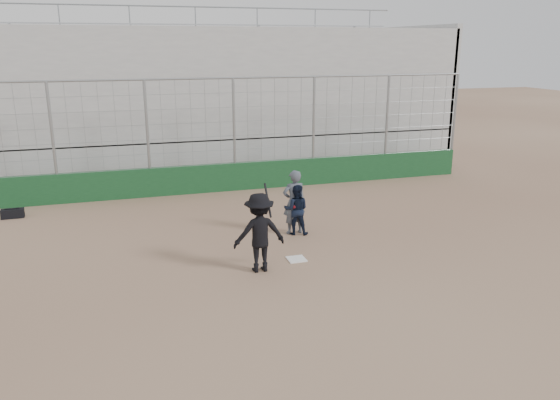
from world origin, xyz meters
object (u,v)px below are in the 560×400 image
object	(u,v)px
batter_at_plate	(259,233)
catcher_crouched	(296,218)
equipment_bag	(13,213)
umpire	(294,205)

from	to	relation	value
batter_at_plate	catcher_crouched	size ratio (longest dim) A/B	2.03
batter_at_plate	catcher_crouched	world-z (taller)	batter_at_plate
catcher_crouched	equipment_bag	bearing A→B (deg)	153.26
batter_at_plate	equipment_bag	distance (m)	8.73
batter_at_plate	umpire	world-z (taller)	batter_at_plate
catcher_crouched	equipment_bag	size ratio (longest dim) A/B	1.51
umpire	equipment_bag	bearing A→B (deg)	-28.89
umpire	equipment_bag	world-z (taller)	umpire
batter_at_plate	catcher_crouched	bearing A→B (deg)	52.89
batter_at_plate	catcher_crouched	xyz separation A→B (m)	(1.62, 2.13, -0.45)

